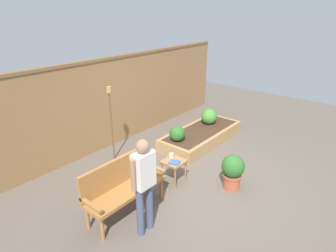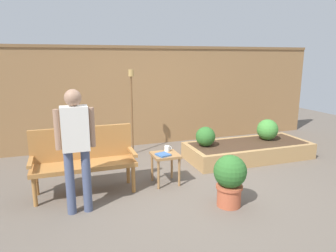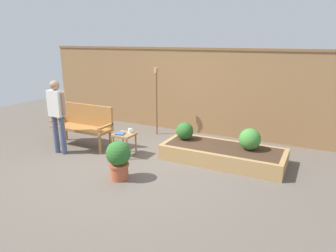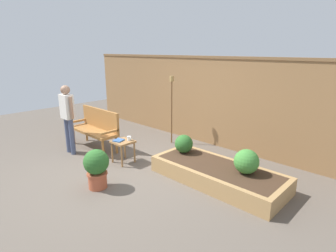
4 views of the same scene
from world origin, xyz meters
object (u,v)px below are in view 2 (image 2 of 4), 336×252
cup_on_table (167,149)px  potted_boxwood (230,178)px  shrub_far_corner (267,130)px  shrub_near_bench (205,137)px  book_on_table (163,155)px  person_by_bench (76,141)px  garden_bench (83,155)px  tiki_torch (132,97)px  side_table (165,159)px

cup_on_table → potted_boxwood: potted_boxwood is taller
cup_on_table → shrub_far_corner: 2.42m
potted_boxwood → shrub_near_bench: size_ratio=1.90×
book_on_table → person_by_bench: (-1.26, -0.44, 0.44)m
garden_bench → tiki_torch: tiki_torch is taller
cup_on_table → shrub_near_bench: shrub_near_bench is taller
garden_bench → potted_boxwood: bearing=-32.2°
book_on_table → tiki_torch: tiki_torch is taller
book_on_table → shrub_near_bench: 1.35m
side_table → potted_boxwood: size_ratio=0.69×
garden_bench → tiki_torch: (1.06, 1.50, 0.61)m
book_on_table → tiki_torch: (-0.08, 1.69, 0.67)m
cup_on_table → side_table: bearing=-121.6°
garden_bench → person_by_bench: person_by_bench is taller
tiki_torch → side_table: bearing=-85.1°
side_table → person_by_bench: (-1.31, -0.50, 0.54)m
side_table → cup_on_table: cup_on_table is taller
potted_boxwood → tiki_torch: size_ratio=0.41×
cup_on_table → shrub_near_bench: (0.97, 0.62, -0.04)m
garden_bench → potted_boxwood: 2.08m
side_table → person_by_bench: bearing=-159.1°
book_on_table → person_by_bench: bearing=-177.8°
shrub_near_bench → garden_bench: bearing=-164.9°
cup_on_table → book_on_table: 0.22m
cup_on_table → person_by_bench: size_ratio=0.08×
book_on_table → person_by_bench: size_ratio=0.12×
garden_bench → person_by_bench: (-0.11, -0.63, 0.39)m
shrub_near_bench → side_table: bearing=-144.8°
book_on_table → person_by_bench: person_by_bench is taller
cup_on_table → garden_bench: bearing=179.3°
cup_on_table → book_on_table: cup_on_table is taller
side_table → tiki_torch: tiki_torch is taller
shrub_far_corner → tiki_torch: size_ratio=0.25×
garden_bench → shrub_far_corner: 3.66m
garden_bench → shrub_far_corner: (3.61, 0.60, -0.04)m
side_table → tiki_torch: bearing=94.9°
potted_boxwood → garden_bench: bearing=147.8°
tiki_torch → garden_bench: bearing=-125.3°
garden_bench → side_table: bearing=-6.2°
book_on_table → potted_boxwood: (0.61, -0.91, -0.10)m
cup_on_table → potted_boxwood: 1.20m
side_table → potted_boxwood: 1.12m
garden_bench → book_on_table: (1.14, -0.19, -0.05)m
shrub_far_corner → person_by_bench: size_ratio=0.27×
shrub_near_bench → tiki_torch: tiki_torch is taller
person_by_bench → shrub_near_bench: bearing=27.7°
shrub_far_corner → side_table: bearing=-163.1°
cup_on_table → potted_boxwood: bearing=-66.0°
tiki_torch → person_by_bench: (-1.18, -2.13, -0.23)m
potted_boxwood → tiki_torch: bearing=104.9°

